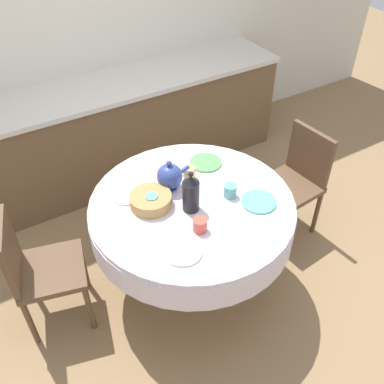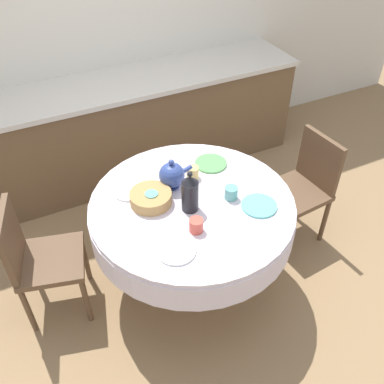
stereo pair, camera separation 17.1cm
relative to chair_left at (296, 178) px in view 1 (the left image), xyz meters
The scene contains 17 objects.
ground_plane 1.08m from the chair_left, behind, with size 12.00×12.00×0.00m, color #8E704C.
wall_back 2.11m from the chair_left, 119.68° to the left, with size 7.00×0.05×2.60m.
kitchen_counter 1.66m from the chair_left, 125.40° to the left, with size 3.24×0.64×0.90m.
dining_table 0.98m from the chair_left, behind, with size 1.26×1.26×0.75m.
chair_left is the anchor object (origin of this frame).
chair_right 1.91m from the chair_left, behind, with size 0.49×0.49×0.86m.
plate_near_left 1.31m from the chair_left, 161.61° to the right, with size 0.22×0.22×0.01m, color white.
cup_near_left 1.14m from the chair_left, 163.43° to the right, with size 0.08×0.08×0.08m, color #CC4C3D.
plate_near_right 0.74m from the chair_left, 154.27° to the right, with size 0.22×0.22×0.01m, color #60BCB7.
cup_near_right 0.81m from the chair_left, 167.98° to the right, with size 0.08×0.08×0.08m, color #5BA39E.
plate_far_left 1.31m from the chair_left, behind, with size 0.22×0.22×0.01m, color white.
cup_far_left 1.22m from the chair_left, behind, with size 0.08×0.08×0.08m, color #5BA39E.
plate_far_right 0.76m from the chair_left, 163.56° to the left, with size 0.22×0.22×0.01m, color #5BA85B.
cup_far_right 0.92m from the chair_left, behind, with size 0.08×0.08×0.08m, color #DBB766.
coffee_carafe 1.08m from the chair_left, behind, with size 0.10×0.10×0.27m.
teapot 1.08m from the chair_left, behind, with size 0.22×0.16×0.21m.
bread_basket 1.23m from the chair_left, behind, with size 0.25×0.25×0.07m, color #AD844C.
Camera 1 is at (-1.00, -1.65, 2.48)m, focal length 40.00 mm.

